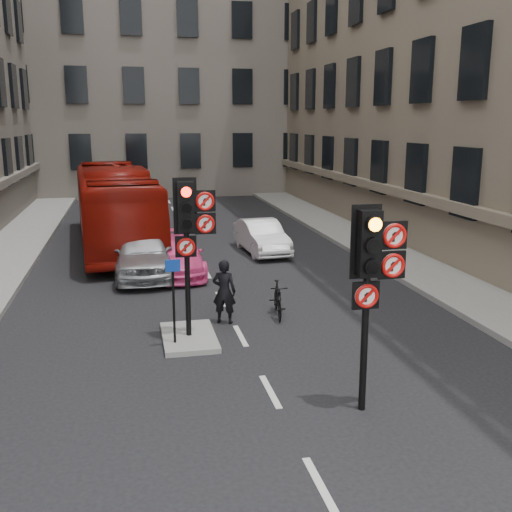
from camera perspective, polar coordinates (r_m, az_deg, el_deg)
name	(u,v)px	position (r m, az deg, el deg)	size (l,w,h in m)	color
ground	(300,448)	(9.67, 4.23, -17.76)	(120.00, 120.00, 0.00)	black
pavement_right	(397,254)	(22.68, 13.31, 0.16)	(3.00, 50.00, 0.16)	gray
centre_island	(189,337)	(13.91, -6.40, -7.70)	(1.20, 2.00, 0.12)	gray
building_far	(156,48)	(46.32, -9.51, 18.95)	(30.00, 14.00, 20.00)	slate
signal_near	(373,265)	(10.05, 11.05, -0.84)	(0.91, 0.40, 3.58)	black
signal_far	(190,223)	(13.22, -6.31, 3.11)	(0.91, 0.40, 3.58)	black
car_silver	(143,253)	(19.53, -10.73, 0.30)	(1.79, 4.45, 1.52)	#A2A5A9
car_white	(262,237)	(22.63, 0.53, 1.86)	(1.30, 3.73, 1.23)	silver
car_pink	(176,256)	(19.72, -7.61, 0.04)	(1.66, 4.09, 1.19)	#F24791
bus_red	(115,207)	(24.38, -13.28, 4.60)	(2.65, 11.32, 3.15)	maroon
motorcycle	(278,299)	(15.33, 2.09, -4.14)	(0.42, 1.48, 0.89)	black
motorcyclist	(224,292)	(14.73, -3.06, -3.40)	(0.59, 0.39, 1.61)	black
info_sign	(173,289)	(13.08, -7.88, -3.18)	(0.32, 0.09, 1.89)	black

